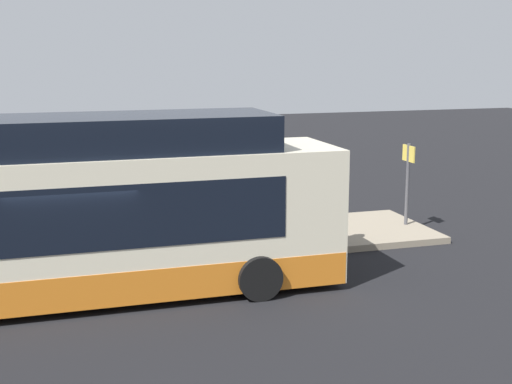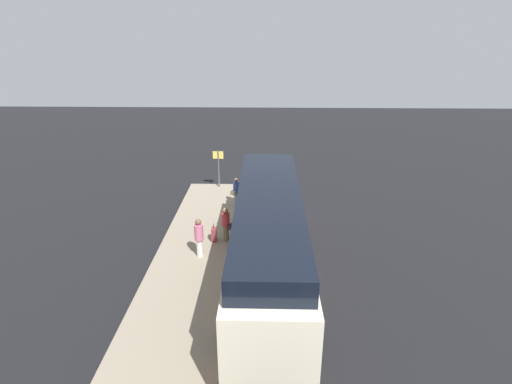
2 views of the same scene
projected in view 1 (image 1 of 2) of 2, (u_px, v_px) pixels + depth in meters
ground at (74, 301)px, 14.89m from camera, size 80.00×80.00×0.00m
platform at (67, 254)px, 18.03m from camera, size 20.00×3.53×0.18m
bus_lead at (40, 220)px, 14.55m from camera, size 12.59×2.79×3.84m
passenger_boarding at (335, 212)px, 18.49m from camera, size 0.59×0.58×1.57m
passenger_waiting at (106, 213)px, 17.91m from camera, size 0.48×0.48×1.77m
passenger_with_bags at (170, 220)px, 17.38m from camera, size 0.54×0.62×1.66m
suitcase at (165, 237)px, 18.02m from camera, size 0.35×0.21×0.89m
sign_post at (408, 174)px, 20.38m from camera, size 0.10×0.65×2.36m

